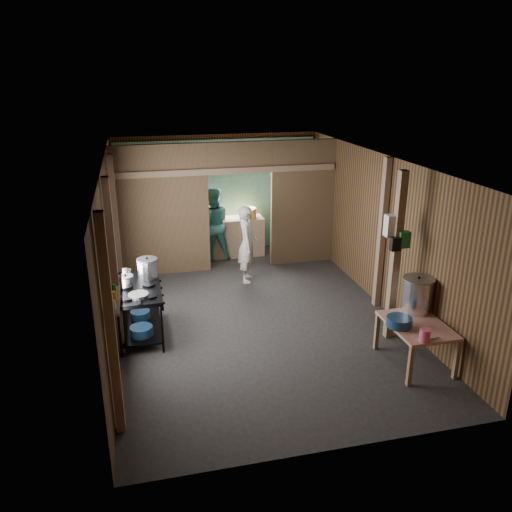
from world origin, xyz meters
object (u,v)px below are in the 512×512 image
object	(u,v)px
stove_pot_large	(148,269)
yellow_tub	(248,213)
stock_pot	(417,295)
cook	(247,244)
pink_bucket	(425,335)
gas_range	(140,311)
prep_table	(415,344)

from	to	relation	value
stove_pot_large	yellow_tub	world-z (taller)	stove_pot_large
stock_pot	cook	size ratio (longest dim) A/B	0.35
stock_pot	pink_bucket	size ratio (longest dim) A/B	3.15
gas_range	prep_table	size ratio (longest dim) A/B	1.33
prep_table	pink_bucket	size ratio (longest dim) A/B	6.25
stove_pot_large	yellow_tub	bearing A→B (deg)	52.13
prep_table	stove_pot_large	bearing A→B (deg)	149.19
stove_pot_large	stock_pot	bearing A→B (deg)	-24.69
pink_bucket	stove_pot_large	bearing A→B (deg)	142.85
gas_range	stock_pot	xyz separation A→B (m)	(3.91, -1.36, 0.45)
stove_pot_large	cook	size ratio (longest dim) A/B	0.22
prep_table	pink_bucket	xyz separation A→B (m)	(-0.16, -0.45, 0.39)
gas_range	stock_pot	world-z (taller)	stock_pot
gas_range	yellow_tub	bearing A→B (deg)	53.33
gas_range	pink_bucket	size ratio (longest dim) A/B	8.28
stock_pot	pink_bucket	xyz separation A→B (m)	(-0.36, -0.84, -0.16)
pink_bucket	yellow_tub	world-z (taller)	yellow_tub
yellow_tub	cook	distance (m)	1.57
stove_pot_large	stock_pot	distance (m)	4.11
prep_table	cook	world-z (taller)	cook
gas_range	stove_pot_large	distance (m)	0.68
gas_range	stock_pot	bearing A→B (deg)	-19.18
stove_pot_large	yellow_tub	xyz separation A→B (m)	(2.28, 2.93, -0.00)
stove_pot_large	gas_range	bearing A→B (deg)	-115.37
pink_bucket	cook	distance (m)	4.23
gas_range	yellow_tub	distance (m)	4.14
pink_bucket	yellow_tub	distance (m)	5.61
prep_table	stock_pot	xyz separation A→B (m)	(0.20, 0.39, 0.55)
prep_table	stove_pot_large	xyz separation A→B (m)	(-3.54, 2.11, 0.65)
stock_pot	stove_pot_large	bearing A→B (deg)	155.31
stock_pot	cook	bearing A→B (deg)	119.96
gas_range	stove_pot_large	xyz separation A→B (m)	(0.17, 0.36, 0.55)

